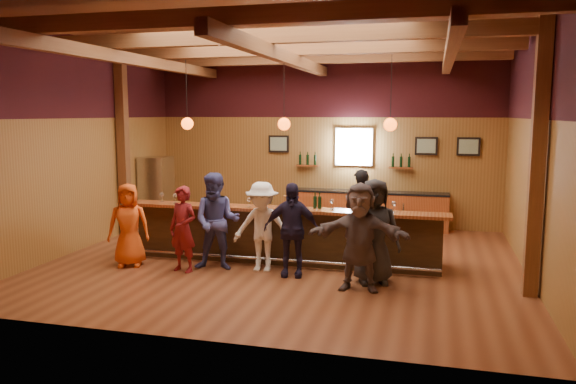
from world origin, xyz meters
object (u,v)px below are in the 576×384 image
customer_dark (374,231)px  ice_bucket (289,201)px  customer_orange (129,225)px  stainless_fridge (157,192)px  customer_denim (217,222)px  customer_navy (291,230)px  customer_brown (359,237)px  bar_counter (287,234)px  bottle_a (320,202)px  back_bar_cabinet (367,210)px  bartender (360,211)px  customer_white (262,227)px  customer_redvest (183,229)px

customer_dark → ice_bucket: size_ratio=8.23×
customer_orange → ice_bucket: customer_orange is taller
stainless_fridge → customer_denim: customer_denim is taller
customer_navy → customer_brown: size_ratio=0.95×
bar_counter → bottle_a: bottle_a is taller
customer_navy → back_bar_cabinet: bearing=72.8°
stainless_fridge → customer_denim: (3.03, -3.43, 0.01)m
customer_dark → bottle_a: size_ratio=5.80×
bartender → ice_bucket: bearing=40.6°
customer_orange → customer_denim: bearing=-14.7°
customer_white → customer_dark: size_ratio=0.92×
customer_redvest → ice_bucket: bearing=45.6°
customer_redvest → customer_brown: bearing=9.7°
customer_white → ice_bucket: 0.82m
bar_counter → customer_navy: size_ratio=3.72×
customer_navy → bottle_a: customer_navy is taller
customer_white → customer_brown: (1.88, -0.69, 0.06)m
customer_redvest → customer_denim: (0.56, 0.27, 0.12)m
back_bar_cabinet → customer_brown: (0.45, -5.11, 0.42)m
back_bar_cabinet → customer_orange: size_ratio=2.51×
customer_orange → customer_white: size_ratio=0.96×
back_bar_cabinet → bottle_a: size_ratio=12.82×
bottle_a → customer_white: bearing=-146.7°
bar_counter → customer_brown: 2.27m
customer_brown → ice_bucket: size_ratio=8.14×
customer_redvest → bottle_a: size_ratio=5.09×
customer_dark → bartender: customer_dark is taller
stainless_fridge → bartender: 5.60m
customer_navy → customer_dark: size_ratio=0.94×
customer_orange → customer_navy: customer_navy is taller
customer_orange → customer_navy: size_ratio=0.94×
bottle_a → customer_brown: bearing=-54.6°
ice_bucket → bartender: bearing=46.5°
customer_denim → ice_bucket: 1.44m
customer_redvest → customer_brown: (3.28, -0.29, 0.10)m
stainless_fridge → customer_brown: (5.75, -3.99, -0.01)m
customer_orange → customer_brown: size_ratio=0.89×
bartender → customer_white: bearing=45.2°
customer_orange → bar_counter: bearing=1.7°
bar_counter → bottle_a: (0.70, -0.23, 0.71)m
customer_orange → ice_bucket: 3.08m
back_bar_cabinet → customer_orange: customer_orange is taller
customer_denim → customer_brown: customer_denim is taller
back_bar_cabinet → customer_dark: size_ratio=2.21×
customer_orange → customer_white: customer_white is taller
bar_counter → customer_navy: bearing=-71.2°
customer_navy → bartender: bartender is taller
customer_denim → customer_navy: size_ratio=1.08×
customer_orange → ice_bucket: (2.90, 0.95, 0.42)m
stainless_fridge → customer_orange: 3.84m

